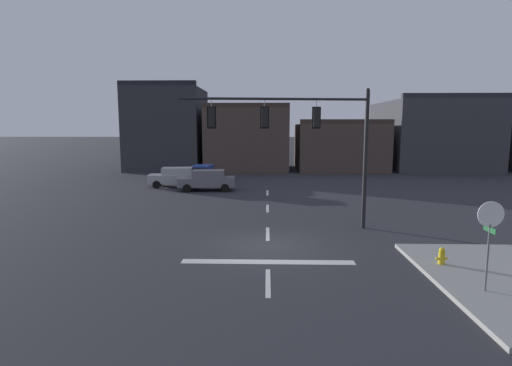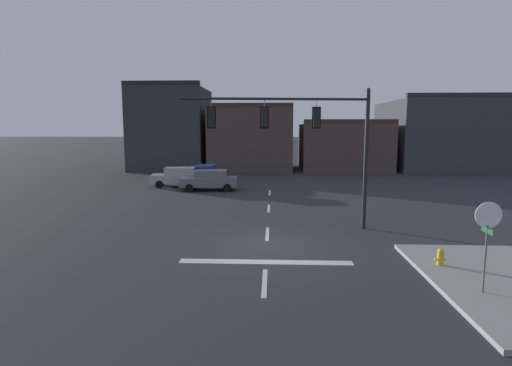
{
  "view_description": "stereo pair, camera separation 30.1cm",
  "coord_description": "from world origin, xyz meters",
  "px_view_note": "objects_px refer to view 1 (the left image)",
  "views": [
    {
      "loc": [
        -0.05,
        -16.42,
        4.92
      ],
      "look_at": [
        -0.58,
        3.17,
        2.24
      ],
      "focal_mm": 28.43,
      "sensor_mm": 36.0,
      "label": 1
    },
    {
      "loc": [
        0.25,
        -16.41,
        4.92
      ],
      "look_at": [
        -0.58,
        3.17,
        2.24
      ],
      "focal_mm": 28.43,
      "sensor_mm": 36.0,
      "label": 2
    }
  ],
  "objects_px": {
    "stop_sign": "(490,225)",
    "car_lot_nearside": "(207,180)",
    "fire_hydrant": "(441,259)",
    "car_lot_farside": "(202,174)",
    "car_lot_middle": "(176,177)",
    "signal_mast_near_side": "(306,131)"
  },
  "relations": [
    {
      "from": "signal_mast_near_side",
      "to": "stop_sign",
      "type": "relative_size",
      "value": 3.14
    },
    {
      "from": "car_lot_nearside",
      "to": "car_lot_middle",
      "type": "height_order",
      "value": "same"
    },
    {
      "from": "stop_sign",
      "to": "car_lot_farside",
      "type": "height_order",
      "value": "stop_sign"
    },
    {
      "from": "car_lot_farside",
      "to": "car_lot_nearside",
      "type": "bearing_deg",
      "value": -75.9
    },
    {
      "from": "stop_sign",
      "to": "car_lot_nearside",
      "type": "height_order",
      "value": "stop_sign"
    },
    {
      "from": "car_lot_middle",
      "to": "car_lot_farside",
      "type": "distance_m",
      "value": 2.9
    },
    {
      "from": "fire_hydrant",
      "to": "car_lot_middle",
      "type": "bearing_deg",
      "value": 125.28
    },
    {
      "from": "car_lot_nearside",
      "to": "car_lot_middle",
      "type": "bearing_deg",
      "value": 146.04
    },
    {
      "from": "stop_sign",
      "to": "signal_mast_near_side",
      "type": "bearing_deg",
      "value": 120.7
    },
    {
      "from": "car_lot_farside",
      "to": "fire_hydrant",
      "type": "xyz_separation_m",
      "value": [
        11.91,
        -21.68,
        -0.53
      ]
    },
    {
      "from": "stop_sign",
      "to": "car_lot_middle",
      "type": "relative_size",
      "value": 0.61
    },
    {
      "from": "car_lot_nearside",
      "to": "fire_hydrant",
      "type": "xyz_separation_m",
      "value": [
        10.86,
        -17.5,
        -0.53
      ]
    },
    {
      "from": "stop_sign",
      "to": "car_lot_middle",
      "type": "bearing_deg",
      "value": 122.81
    },
    {
      "from": "car_lot_farside",
      "to": "fire_hydrant",
      "type": "distance_m",
      "value": 24.74
    },
    {
      "from": "car_lot_nearside",
      "to": "car_lot_farside",
      "type": "relative_size",
      "value": 1.0
    },
    {
      "from": "car_lot_nearside",
      "to": "fire_hydrant",
      "type": "height_order",
      "value": "car_lot_nearside"
    },
    {
      "from": "car_lot_middle",
      "to": "fire_hydrant",
      "type": "bearing_deg",
      "value": -54.72
    },
    {
      "from": "car_lot_middle",
      "to": "fire_hydrant",
      "type": "xyz_separation_m",
      "value": [
        13.77,
        -19.46,
        -0.53
      ]
    },
    {
      "from": "stop_sign",
      "to": "car_lot_farside",
      "type": "xyz_separation_m",
      "value": [
        -12.19,
        24.02,
        -1.29
      ]
    },
    {
      "from": "car_lot_middle",
      "to": "car_lot_nearside",
      "type": "bearing_deg",
      "value": -33.96
    },
    {
      "from": "stop_sign",
      "to": "car_lot_middle",
      "type": "distance_m",
      "value": 25.97
    },
    {
      "from": "fire_hydrant",
      "to": "car_lot_nearside",
      "type": "bearing_deg",
      "value": 121.82
    }
  ]
}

